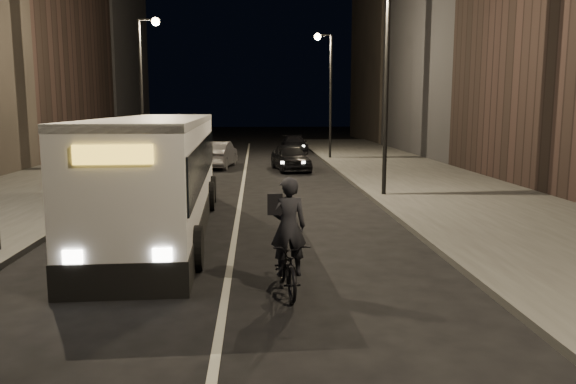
{
  "coord_description": "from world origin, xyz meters",
  "views": [
    {
      "loc": [
        0.6,
        -9.45,
        3.55
      ],
      "look_at": [
        1.38,
        3.98,
        1.5
      ],
      "focal_mm": 35.0,
      "sensor_mm": 36.0,
      "label": 1
    }
  ],
  "objects": [
    {
      "name": "ground",
      "position": [
        0.0,
        0.0,
        0.0
      ],
      "size": [
        180.0,
        180.0,
        0.0
      ],
      "primitive_type": "plane",
      "color": "black",
      "rests_on": "ground"
    },
    {
      "name": "sidewalk_right",
      "position": [
        8.5,
        14.0,
        0.08
      ],
      "size": [
        7.0,
        70.0,
        0.16
      ],
      "primitive_type": "cube",
      "color": "#373835",
      "rests_on": "ground"
    },
    {
      "name": "sidewalk_left",
      "position": [
        -8.5,
        14.0,
        0.08
      ],
      "size": [
        7.0,
        70.0,
        0.16
      ],
      "primitive_type": "cube",
      "color": "#373835",
      "rests_on": "ground"
    },
    {
      "name": "streetlight_right_mid",
      "position": [
        5.33,
        12.0,
        5.36
      ],
      "size": [
        1.2,
        0.44,
        8.12
      ],
      "color": "black",
      "rests_on": "sidewalk_right"
    },
    {
      "name": "streetlight_right_far",
      "position": [
        5.33,
        28.0,
        5.36
      ],
      "size": [
        1.2,
        0.44,
        8.12
      ],
      "color": "black",
      "rests_on": "sidewalk_right"
    },
    {
      "name": "streetlight_left_far",
      "position": [
        -5.33,
        22.0,
        5.36
      ],
      "size": [
        1.2,
        0.44,
        8.12
      ],
      "color": "black",
      "rests_on": "sidewalk_left"
    },
    {
      "name": "city_bus",
      "position": [
        -2.15,
        6.69,
        1.77
      ],
      "size": [
        3.18,
        12.16,
        3.25
      ],
      "rotation": [
        0.0,
        0.0,
        0.04
      ],
      "color": "white",
      "rests_on": "ground"
    },
    {
      "name": "cyclist_on_bicycle",
      "position": [
        1.2,
        0.95,
        0.76
      ],
      "size": [
        0.87,
        2.03,
        2.27
      ],
      "rotation": [
        0.0,
        0.0,
        0.1
      ],
      "color": "black",
      "rests_on": "ground"
    },
    {
      "name": "car_near",
      "position": [
        2.55,
        21.76,
        0.74
      ],
      "size": [
        2.33,
        4.56,
        1.49
      ],
      "primitive_type": "imported",
      "rotation": [
        0.0,
        0.0,
        0.13
      ],
      "color": "black",
      "rests_on": "ground"
    },
    {
      "name": "car_mid",
      "position": [
        -1.64,
        23.38,
        0.78
      ],
      "size": [
        2.22,
        4.88,
        1.55
      ],
      "primitive_type": "imported",
      "rotation": [
        0.0,
        0.0,
        3.02
      ],
      "color": "#3D3D40",
      "rests_on": "ground"
    },
    {
      "name": "car_far",
      "position": [
        3.6,
        33.99,
        0.67
      ],
      "size": [
        1.93,
        4.62,
        1.33
      ],
      "primitive_type": "imported",
      "rotation": [
        0.0,
        0.0,
        0.01
      ],
      "color": "black",
      "rests_on": "ground"
    }
  ]
}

